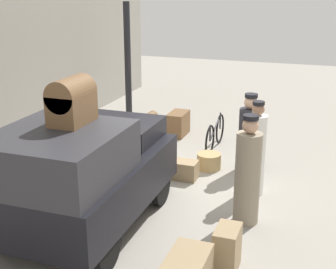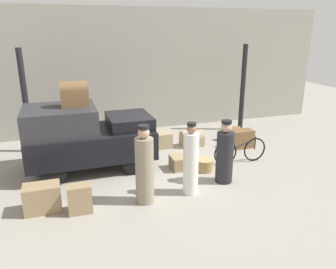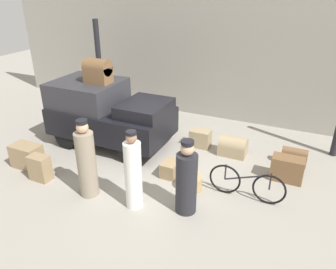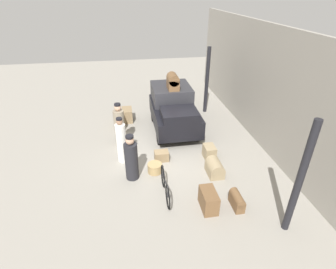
# 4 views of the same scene
# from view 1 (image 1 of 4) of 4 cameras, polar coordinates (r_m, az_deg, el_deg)

# --- Properties ---
(ground_plane) EXTENTS (30.00, 30.00, 0.00)m
(ground_plane) POSITION_cam_1_polar(r_m,az_deg,el_deg) (9.00, 0.78, -6.26)
(ground_plane) COLOR gray
(canopy_pillar_right) EXTENTS (0.18, 0.18, 3.22)m
(canopy_pillar_right) POSITION_cam_1_polar(r_m,az_deg,el_deg) (13.11, -4.93, 8.83)
(canopy_pillar_right) COLOR black
(canopy_pillar_right) RESTS_ON ground
(truck) EXTENTS (3.35, 1.81, 1.79)m
(truck) POSITION_cam_1_polar(r_m,az_deg,el_deg) (7.27, -10.29, -4.46)
(truck) COLOR black
(truck) RESTS_ON ground
(bicycle) EXTENTS (1.67, 0.04, 0.76)m
(bicycle) POSITION_cam_1_polar(r_m,az_deg,el_deg) (10.85, 5.77, 0.04)
(bicycle) COLOR black
(bicycle) RESTS_ON ground
(wicker_basket) EXTENTS (0.50, 0.50, 0.33)m
(wicker_basket) POSITION_cam_1_polar(r_m,az_deg,el_deg) (9.77, 5.01, -3.26)
(wicker_basket) COLOR tan
(wicker_basket) RESTS_ON ground
(porter_with_bicycle) EXTENTS (0.41, 0.41, 1.80)m
(porter_with_bicycle) POSITION_cam_1_polar(r_m,az_deg,el_deg) (7.51, 9.68, -4.84)
(porter_with_bicycle) COLOR gray
(porter_with_bicycle) RESTS_ON ground
(porter_carrying_trunk) EXTENTS (0.36, 0.36, 1.74)m
(porter_carrying_trunk) POSITION_cam_1_polar(r_m,az_deg,el_deg) (8.55, 10.64, -2.12)
(porter_carrying_trunk) COLOR white
(porter_carrying_trunk) RESTS_ON ground
(porter_lifting_near_truck) EXTENTS (0.43, 0.43, 1.62)m
(porter_lifting_near_truck) POSITION_cam_1_polar(r_m,az_deg,el_deg) (9.60, 9.85, -0.28)
(porter_lifting_near_truck) COLOR #232328
(porter_lifting_near_truck) RESTS_ON ground
(trunk_barrel_dark) EXTENTS (0.74, 0.50, 0.53)m
(trunk_barrel_dark) POSITION_cam_1_polar(r_m,az_deg,el_deg) (10.76, -4.68, -0.80)
(trunk_barrel_dark) COLOR #9E8966
(trunk_barrel_dark) RESTS_ON ground
(trunk_large_brown) EXTENTS (0.57, 0.40, 0.50)m
(trunk_large_brown) POSITION_cam_1_polar(r_m,az_deg,el_deg) (9.97, -7.53, -2.38)
(trunk_large_brown) COLOR #9E8966
(trunk_large_brown) RESTS_ON ground
(suitcase_tan_flat) EXTENTS (0.37, 0.51, 0.36)m
(suitcase_tan_flat) POSITION_cam_1_polar(r_m,az_deg,el_deg) (9.25, 2.00, -4.34)
(suitcase_tan_flat) COLOR #937A56
(suitcase_tan_flat) RESTS_ON ground
(trunk_wicker_pale) EXTENTS (0.50, 0.31, 0.63)m
(trunk_wicker_pale) POSITION_cam_1_polar(r_m,az_deg,el_deg) (6.49, 7.19, -13.71)
(trunk_wicker_pale) COLOR #937A56
(trunk_wicker_pale) RESTS_ON ground
(suitcase_small_leather) EXTENTS (0.74, 0.42, 0.59)m
(suitcase_small_leather) POSITION_cam_1_polar(r_m,az_deg,el_deg) (11.83, 1.24, 1.32)
(suitcase_small_leather) COLOR brown
(suitcase_small_leather) RESTS_ON ground
(trunk_umber_medium) EXTENTS (0.63, 0.27, 0.46)m
(trunk_umber_medium) POSITION_cam_1_polar(r_m,az_deg,el_deg) (12.19, -2.33, 1.56)
(trunk_umber_medium) COLOR brown
(trunk_umber_medium) RESTS_ON ground
(trunk_on_truck_roof) EXTENTS (0.70, 0.45, 0.67)m
(trunk_on_truck_roof) POSITION_cam_1_polar(r_m,az_deg,el_deg) (6.75, -11.68, 4.07)
(trunk_on_truck_roof) COLOR brown
(trunk_on_truck_roof) RESTS_ON truck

